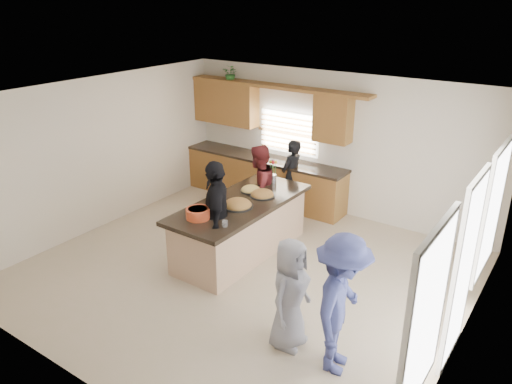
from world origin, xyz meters
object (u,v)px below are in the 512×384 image
Objects in this scene: island at (241,229)px; woman_left_back at (291,177)px; woman_left_front at (217,216)px; woman_right_front at (290,294)px; salad_bowl at (198,213)px; woman_left_mid at (259,189)px; woman_right_back at (341,305)px.

island is 2.01m from woman_left_back.
woman_right_front is (1.92, -0.96, -0.18)m from woman_left_front.
woman_left_mid is (-0.11, 1.80, -0.22)m from salad_bowl.
salad_bowl is 0.20× the size of woman_left_front.
woman_right_front reaches higher than salad_bowl.
woman_right_back is (2.80, -3.58, 0.12)m from woman_left_back.
woman_left_front is at bearing 61.25° from woman_right_front.
island is at bearing 48.42° from woman_right_front.
woman_right_front is at bearing -38.86° from island.
woman_left_front reaches higher than woman_right_front.
woman_left_back is (-0.20, 1.97, 0.30)m from island.
woman_left_front is at bearing 57.97° from woman_right_back.
salad_bowl is 0.33m from woman_left_front.
woman_right_back is (2.76, -0.72, -0.17)m from salad_bowl.
woman_right_front is at bearing -18.40° from salad_bowl.
woman_right_front is (2.17, -2.48, -0.09)m from woman_left_mid.
woman_right_back reaches higher than salad_bowl.
woman_right_front is at bearing 27.31° from woman_left_front.
woman_left_back is 1.06m from woman_left_mid.
salad_bowl reaches higher than island.
woman_left_front is at bearing 11.72° from woman_left_mid.
woman_right_front is at bearing 43.40° from woman_left_mid.
woman_left_front reaches higher than island.
woman_left_back is 1.03× the size of woman_right_front.
woman_left_front is (0.25, -1.52, 0.09)m from woman_left_mid.
island is at bearing 80.15° from salad_bowl.
woman_left_back reaches higher than island.
woman_right_back is at bearing 50.94° from woman_left_mid.
island is 1.48× the size of woman_left_front.
woman_right_back is 1.19× the size of woman_right_front.
woman_left_mid is at bearing 93.59° from salad_bowl.
island is 1.65× the size of woman_left_mid.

